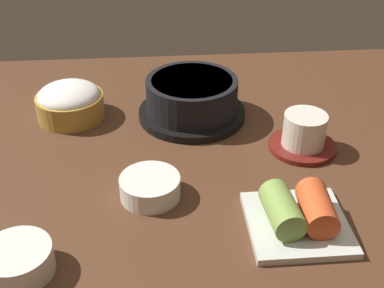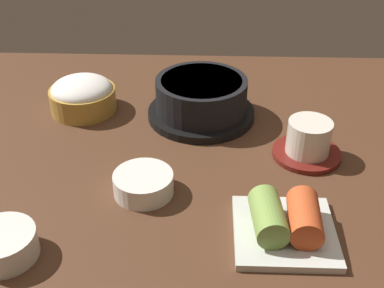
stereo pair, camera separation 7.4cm
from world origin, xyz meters
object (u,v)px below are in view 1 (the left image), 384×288
object	(u,v)px
side_bowl_near	(18,260)
rice_bowl	(70,101)
tea_cup_with_saucer	(303,133)
kimchi_plate	(298,215)
banchan_cup_center	(150,186)
stone_pot	(192,98)

from	to	relation	value
side_bowl_near	rice_bowl	bearing A→B (deg)	87.39
tea_cup_with_saucer	kimchi_plate	xyz separation A→B (cm)	(-5.43, -17.86, -0.66)
banchan_cup_center	tea_cup_with_saucer	bearing A→B (deg)	23.05
tea_cup_with_saucer	rice_bowl	bearing A→B (deg)	161.06
stone_pot	rice_bowl	bearing A→B (deg)	175.75
rice_bowl	side_bowl_near	size ratio (longest dim) A/B	1.44
rice_bowl	kimchi_plate	bearing A→B (deg)	-44.02
kimchi_plate	rice_bowl	bearing A→B (deg)	135.98
stone_pot	banchan_cup_center	distance (cm)	22.63
kimchi_plate	tea_cup_with_saucer	bearing A→B (deg)	73.08
rice_bowl	tea_cup_with_saucer	xyz separation A→B (cm)	(37.08, -12.72, -0.32)
banchan_cup_center	rice_bowl	bearing A→B (deg)	120.24
side_bowl_near	tea_cup_with_saucer	bearing A→B (deg)	30.18
stone_pot	banchan_cup_center	size ratio (longest dim) A/B	2.22
rice_bowl	banchan_cup_center	distance (cm)	26.47
stone_pot	side_bowl_near	world-z (taller)	stone_pot
kimchi_plate	stone_pot	bearing A→B (deg)	110.60
rice_bowl	tea_cup_with_saucer	distance (cm)	39.20
stone_pot	banchan_cup_center	xyz separation A→B (cm)	(-7.42, -21.30, -1.87)
tea_cup_with_saucer	side_bowl_near	xyz separation A→B (cm)	(-38.69, -22.50, -0.87)
rice_bowl	kimchi_plate	distance (cm)	44.02
tea_cup_with_saucer	banchan_cup_center	bearing A→B (deg)	-156.95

